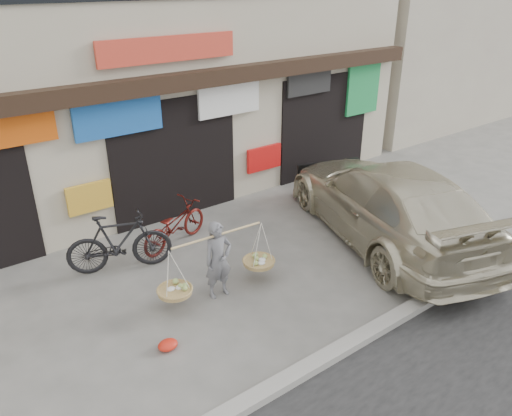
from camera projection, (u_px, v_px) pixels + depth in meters
ground at (274, 283)px, 8.98m from camera, size 70.00×70.00×0.00m
kerb at (356, 340)px, 7.50m from camera, size 70.00×0.25×0.12m
shophouse_block at (112, 46)px, 12.16m from camera, size 14.00×6.32×7.00m
neighbor_east at (430, 24)px, 19.97m from camera, size 12.00×7.00×6.40m
street_vendor at (218, 263)px, 8.40m from camera, size 2.20×0.65×1.39m
bike_1 at (119, 242)px, 9.17m from camera, size 1.98×1.18×1.15m
bike_2 at (174, 225)px, 10.07m from camera, size 1.82×1.12×0.90m
suv at (387, 202)px, 10.21m from camera, size 3.91×6.08×1.64m
red_bag at (168, 345)px, 7.39m from camera, size 0.31×0.25×0.14m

